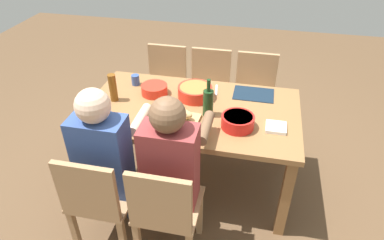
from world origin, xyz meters
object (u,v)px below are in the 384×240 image
(chair_near_center, at_px, (209,88))
(cup_near_right, at_px, (135,80))
(diner_far_center, at_px, (172,164))
(bread_loaf, at_px, (171,112))
(diner_far_right, at_px, (106,155))
(chair_far_center, at_px, (165,210))
(chair_far_right, at_px, (98,199))
(serving_bowl_pasta, at_px, (154,89))
(beer_bottle, at_px, (113,88))
(napkin_stack, at_px, (276,127))
(chair_near_left, at_px, (254,93))
(dining_table, at_px, (192,118))
(serving_bowl_greens, at_px, (238,121))
(serving_bowl_fruit, at_px, (195,91))
(cutting_board, at_px, (171,119))
(wine_glass, at_px, (108,111))
(chair_near_right, at_px, (165,84))
(wine_bottle, at_px, (208,102))

(chair_near_center, relative_size, cup_near_right, 9.72)
(diner_far_center, bearing_deg, bread_loaf, -74.61)
(diner_far_right, bearing_deg, chair_far_center, 157.44)
(chair_far_right, relative_size, serving_bowl_pasta, 4.05)
(beer_bottle, relative_size, cup_near_right, 2.51)
(chair_far_right, relative_size, chair_near_center, 1.00)
(chair_far_right, relative_size, napkin_stack, 6.07)
(chair_near_center, distance_m, bread_loaf, 1.03)
(chair_near_left, height_order, chair_far_center, same)
(dining_table, distance_m, chair_near_left, 0.92)
(dining_table, bearing_deg, serving_bowl_greens, 153.98)
(napkin_stack, bearing_deg, diner_far_right, 23.36)
(dining_table, height_order, serving_bowl_greens, serving_bowl_greens)
(diner_far_center, bearing_deg, napkin_stack, -143.57)
(diner_far_center, distance_m, serving_bowl_fruit, 0.77)
(diner_far_right, relative_size, diner_far_center, 1.00)
(chair_far_center, relative_size, cutting_board, 2.12)
(serving_bowl_pasta, relative_size, bread_loaf, 0.66)
(serving_bowl_pasta, xyz_separation_m, cup_near_right, (0.20, -0.11, -0.00))
(diner_far_right, distance_m, serving_bowl_pasta, 0.76)
(wine_glass, distance_m, napkin_stack, 1.16)
(serving_bowl_greens, distance_m, bread_loaf, 0.48)
(serving_bowl_greens, distance_m, napkin_stack, 0.27)
(chair_near_left, bearing_deg, chair_far_center, 74.27)
(cup_near_right, height_order, napkin_stack, cup_near_right)
(bread_loaf, bearing_deg, serving_bowl_greens, -178.69)
(diner_far_right, bearing_deg, dining_table, -126.33)
(chair_near_center, distance_m, chair_near_right, 0.44)
(serving_bowl_pasta, xyz_separation_m, bread_loaf, (-0.23, 0.33, 0.02))
(wine_glass, xyz_separation_m, napkin_stack, (-1.14, -0.20, -0.10))
(diner_far_right, height_order, chair_near_left, diner_far_right)
(dining_table, bearing_deg, diner_far_right, 53.67)
(serving_bowl_pasta, xyz_separation_m, serving_bowl_greens, (-0.70, 0.32, 0.01))
(chair_near_center, bearing_deg, chair_far_center, 90.00)
(serving_bowl_pasta, distance_m, bread_loaf, 0.40)
(serving_bowl_pasta, relative_size, wine_bottle, 0.72)
(bread_loaf, bearing_deg, chair_near_right, -71.35)
(diner_far_center, distance_m, serving_bowl_pasta, 0.83)
(chair_near_right, distance_m, cutting_board, 1.06)
(serving_bowl_pasta, height_order, beer_bottle, beer_bottle)
(beer_bottle, bearing_deg, wine_bottle, 175.90)
(chair_far_right, bearing_deg, serving_bowl_fruit, -114.66)
(chair_far_right, relative_size, diner_far_center, 0.71)
(chair_far_right, xyz_separation_m, cup_near_right, (0.10, -1.05, 0.30))
(cutting_board, bearing_deg, serving_bowl_greens, -178.69)
(wine_bottle, xyz_separation_m, napkin_stack, (-0.49, 0.07, -0.10))
(chair_near_center, bearing_deg, cup_near_right, 44.06)
(chair_far_center, bearing_deg, napkin_stack, -134.09)
(wine_bottle, bearing_deg, napkin_stack, 171.50)
(serving_bowl_greens, bearing_deg, cutting_board, 1.31)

